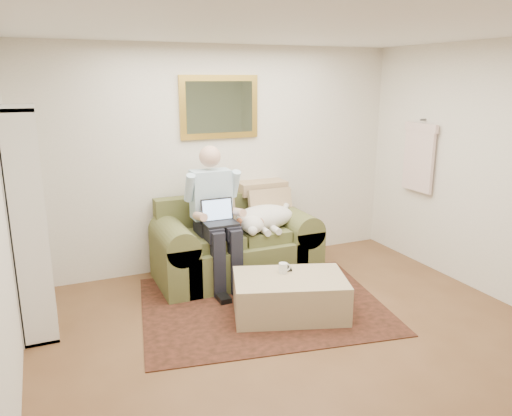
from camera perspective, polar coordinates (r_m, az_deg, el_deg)
room_shell at (r=4.03m, az=6.16°, el=1.28°), size 4.51×5.00×2.61m
rug at (r=5.13m, az=0.72°, el=-10.99°), size 2.66×2.27×0.01m
sofa at (r=5.74m, az=-2.36°, el=-4.82°), size 1.81×0.92×1.09m
seated_man at (r=5.37m, az=-4.48°, el=-1.21°), size 0.60×0.85×1.52m
laptop at (r=5.29m, az=-4.24°, el=-1.02°), size 0.35×0.28×0.25m
sleeping_dog at (r=5.67m, az=1.00°, el=-1.04°), size 0.75×0.47×0.28m
ottoman at (r=4.88m, az=3.87°, el=-9.99°), size 1.22×0.97×0.38m
coffee_mug at (r=4.89m, az=3.11°, el=-6.87°), size 0.08×0.08×0.10m
tv_remote at (r=5.01m, az=3.69°, el=-6.83°), size 0.09×0.16×0.02m
bookshelf at (r=4.81m, az=-24.46°, el=-1.46°), size 0.28×0.80×2.00m
wall_mirror at (r=5.86m, az=-4.20°, el=11.43°), size 0.94×0.04×0.72m
hanging_shirt at (r=6.28m, az=18.14°, el=5.92°), size 0.06×0.52×0.90m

